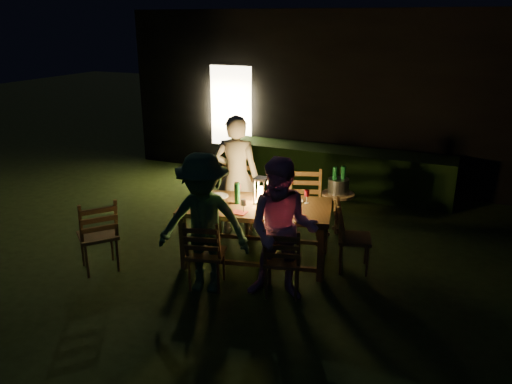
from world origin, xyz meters
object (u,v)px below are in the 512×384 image
at_px(side_table, 338,198).
at_px(chair_spare, 99,247).
at_px(person_opp_left, 204,224).
at_px(chair_far_right, 304,220).
at_px(bottle_table, 237,193).
at_px(lantern, 261,192).
at_px(bottle_bucket_a, 334,183).
at_px(ice_bucket, 338,186).
at_px(bottle_bucket_b, 343,182).
at_px(person_house_side, 236,176).
at_px(chair_near_left, 206,265).
at_px(chair_far_left, 236,214).
at_px(chair_near_right, 282,272).
at_px(dining_table, 256,211).
at_px(chair_end, 352,249).
at_px(person_opp_right, 282,230).

bearing_deg(side_table, chair_spare, -136.90).
relative_size(chair_spare, person_opp_left, 0.61).
bearing_deg(chair_far_right, bottle_table, 37.94).
relative_size(chair_far_right, person_opp_left, 0.63).
bearing_deg(lantern, bottle_bucket_a, 61.15).
bearing_deg(bottle_bucket_a, ice_bucket, 38.66).
xyz_separation_m(bottle_bucket_a, bottle_bucket_b, (0.10, 0.08, 0.00)).
bearing_deg(lantern, person_house_side, 135.56).
bearing_deg(chair_near_left, bottle_table, 73.05).
bearing_deg(chair_far_left, chair_spare, 41.21).
bearing_deg(side_table, person_house_side, -157.11).
bearing_deg(person_opp_left, chair_near_right, 3.25).
bearing_deg(chair_far_left, bottle_bucket_a, -171.32).
xyz_separation_m(chair_spare, bottle_bucket_b, (2.49, 2.33, 0.49)).
height_order(chair_far_right, bottle_table, bottle_table).
height_order(person_opp_left, side_table, person_opp_left).
distance_m(chair_near_left, bottle_table, 1.02).
bearing_deg(chair_far_left, bottle_table, 101.77).
distance_m(person_house_side, ice_bucket, 1.47).
xyz_separation_m(person_house_side, bottle_bucket_a, (1.30, 0.53, -0.09)).
bearing_deg(chair_near_right, lantern, 113.30).
distance_m(dining_table, ice_bucket, 1.47).
distance_m(chair_end, person_opp_left, 1.95).
distance_m(bottle_table, side_table, 1.69).
distance_m(lantern, side_table, 1.45).
xyz_separation_m(chair_spare, ice_bucket, (2.44, 2.29, 0.44)).
relative_size(chair_far_left, chair_spare, 1.06).
height_order(chair_near_left, bottle_bucket_a, bottle_bucket_a).
distance_m(chair_near_left, lantern, 1.16).
height_order(dining_table, person_opp_left, person_opp_left).
relative_size(chair_far_right, person_house_side, 0.58).
bearing_deg(bottle_bucket_a, dining_table, -119.03).
xyz_separation_m(lantern, side_table, (0.70, 1.21, -0.38)).
relative_size(chair_near_right, chair_far_right, 0.88).
distance_m(person_opp_left, lantern, 1.01).
xyz_separation_m(side_table, bottle_bucket_a, (-0.05, -0.04, 0.24)).
height_order(dining_table, chair_end, chair_end).
bearing_deg(chair_end, chair_spare, -80.86).
height_order(chair_near_left, chair_far_right, chair_far_right).
xyz_separation_m(ice_bucket, bottle_bucket_a, (-0.05, -0.04, 0.05)).
distance_m(dining_table, person_opp_left, 0.94).
xyz_separation_m(chair_near_right, chair_spare, (-2.32, -0.36, 0.03)).
relative_size(person_opp_right, side_table, 2.58).
bearing_deg(bottle_bucket_a, bottle_bucket_b, 38.66).
distance_m(chair_near_left, chair_far_left, 1.54).
height_order(dining_table, chair_far_right, chair_far_right).
height_order(chair_end, chair_spare, chair_spare).
height_order(dining_table, lantern, lantern).
relative_size(person_house_side, person_opp_right, 1.08).
bearing_deg(ice_bucket, chair_spare, -136.90).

